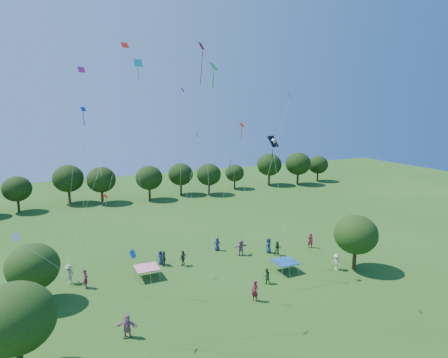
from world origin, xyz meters
TOP-DOWN VIEW (x-y plane):
  - near_tree_west at (-15.22, 11.61)m, footprint 4.86×4.86m
  - near_tree_north at (-14.33, 21.48)m, footprint 4.40×4.40m
  - near_tree_east at (15.45, 15.30)m, footprint 4.40×4.40m
  - treeline at (-1.73, 55.43)m, footprint 88.01×8.77m
  - tent_red_stripe at (-4.38, 22.45)m, footprint 2.20×2.20m
  - tent_blue at (8.70, 17.91)m, footprint 2.20×2.20m
  - crowd_person_0 at (-2.22, 25.12)m, footprint 0.85×0.78m
  - crowd_person_1 at (2.88, 13.82)m, footprint 0.72×0.81m
  - crowd_person_2 at (5.56, 16.34)m, footprint 0.77×0.43m
  - crowd_person_3 at (13.71, 16.00)m, footprint 0.60×1.16m
  - crowd_person_4 at (-2.03, 24.53)m, footprint 0.44×0.96m
  - crowd_person_5 at (6.72, 23.80)m, footprint 1.73×0.67m
  - crowd_person_6 at (4.88, 26.22)m, footprint 0.88×0.74m
  - crowd_person_7 at (15.27, 22.40)m, footprint 0.80×0.73m
  - crowd_person_8 at (10.39, 21.90)m, footprint 0.93×0.79m
  - crowd_person_9 at (-11.40, 24.31)m, footprint 1.21×1.29m
  - crowd_person_10 at (-0.19, 23.74)m, footprint 1.09×0.93m
  - crowd_person_11 at (-8.29, 13.07)m, footprint 1.75×1.32m
  - crowd_person_12 at (9.91, 23.03)m, footprint 0.51×0.90m
  - crowd_person_13 at (-10.09, 22.68)m, footprint 0.46×0.70m
  - pirate_kite at (7.10, 18.04)m, footprint 1.37×4.35m
  - red_high_kite at (0.95, 20.40)m, footprint 2.04×6.70m
  - small_kite_0 at (3.62, 21.27)m, footprint 2.38×0.75m
  - small_kite_1 at (-6.86, 14.52)m, footprint 0.63×4.89m
  - small_kite_2 at (7.34, 26.64)m, footprint 1.47×1.26m
  - small_kite_3 at (-3.63, 9.78)m, footprint 4.10×1.70m
  - small_kite_4 at (-7.67, 11.85)m, footprint 1.97×1.12m
  - small_kite_5 at (-9.48, 26.23)m, footprint 3.47×3.43m
  - small_kite_6 at (-13.06, 11.75)m, footprint 8.32×1.01m
  - small_kite_7 at (-6.07, 19.86)m, footprint 5.21×2.33m
  - small_kite_8 at (-7.81, 28.07)m, footprint 5.42×5.21m
  - small_kite_9 at (5.47, 21.14)m, footprint 0.96×3.01m
  - small_kite_10 at (0.88, 22.82)m, footprint 1.17×1.42m
  - small_kite_11 at (4.47, 13.12)m, footprint 4.59×1.50m
  - small_kite_12 at (-9.67, 21.65)m, footprint 1.20×0.39m
  - small_kite_13 at (0.70, 25.99)m, footprint 1.68×1.97m
  - small_kite_14 at (-8.45, 28.07)m, footprint 5.08×6.12m

SIDE VIEW (x-z plane):
  - crowd_person_0 at x=-2.22m, z-range 0.00..1.53m
  - crowd_person_2 at x=5.56m, z-range 0.00..1.53m
  - crowd_person_6 at x=4.88m, z-range 0.00..1.58m
  - crowd_person_4 at x=-2.03m, z-range 0.00..1.62m
  - crowd_person_8 at x=10.39m, z-range 0.00..1.66m
  - crowd_person_3 at x=13.71m, z-range 0.00..1.71m
  - crowd_person_10 at x=-0.19m, z-range 0.00..1.71m
  - crowd_person_12 at x=9.91m, z-range 0.00..1.78m
  - crowd_person_11 at x=-8.29m, z-range 0.00..1.78m
  - crowd_person_7 at x=15.27m, z-range 0.00..1.81m
  - crowd_person_5 at x=6.72m, z-range 0.00..1.83m
  - crowd_person_1 at x=2.88m, z-range 0.00..1.84m
  - crowd_person_13 at x=-10.09m, z-range 0.00..1.85m
  - crowd_person_9 at x=-11.40m, z-range 0.00..1.88m
  - tent_red_stripe at x=-4.38m, z-range 0.49..1.59m
  - tent_blue at x=8.70m, z-range 0.49..1.59m
  - near_tree_north at x=-14.33m, z-range 0.67..5.99m
  - near_tree_east at x=15.45m, z-range 0.89..6.64m
  - near_tree_west at x=-15.22m, z-range 0.90..7.09m
  - treeline at x=-1.73m, z-range 0.70..7.48m
  - small_kite_8 at x=-7.81m, z-range 3.10..9.14m
  - small_kite_4 at x=-7.67m, z-range 3.27..9.01m
  - small_kite_6 at x=-13.06m, z-range 3.35..11.29m
  - small_kite_14 at x=-8.45m, z-range 3.28..12.61m
  - small_kite_0 at x=3.62m, z-range 3.75..14.20m
  - small_kite_2 at x=7.34m, z-range 4.12..16.45m
  - small_kite_10 at x=0.88m, z-range 4.27..16.97m
  - small_kite_9 at x=5.47m, z-range 5.12..18.77m
  - small_kite_12 at x=-9.67m, z-range 4.80..20.09m
  - pirate_kite at x=7.10m, z-range 6.86..19.41m
  - small_kite_13 at x=0.70m, z-range 5.03..22.20m
  - small_kite_11 at x=4.47m, z-range 6.21..22.68m
  - small_kite_3 at x=-3.63m, z-range 6.24..24.32m
  - small_kite_1 at x=-6.86m, z-range 5.51..25.38m
  - small_kite_5 at x=-9.48m, z-range 6.50..25.49m
  - small_kite_7 at x=-6.07m, z-range 6.95..26.08m
  - red_high_kite at x=0.95m, z-range 7.73..28.79m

